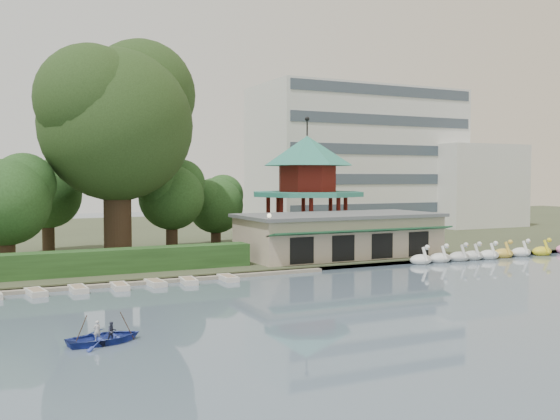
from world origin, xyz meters
TOP-DOWN VIEW (x-y plane):
  - ground_plane at (0.00, 0.00)m, footprint 220.00×220.00m
  - shore at (0.00, 52.00)m, footprint 220.00×70.00m
  - embankment at (0.00, 17.30)m, footprint 220.00×0.60m
  - dock at (-12.00, 17.20)m, footprint 34.00×1.60m
  - boathouse at (10.00, 21.97)m, footprint 18.60×9.39m
  - pavilion at (12.00, 32.00)m, footprint 12.40×12.40m
  - office_building at (32.67, 49.00)m, footprint 38.00×18.00m
  - hedge at (-15.00, 20.50)m, footprint 30.00×2.00m
  - lamp_post at (1.50, 19.00)m, footprint 0.36×0.36m
  - big_tree at (-8.82, 28.21)m, footprint 14.56×13.57m
  - small_trees at (-13.50, 31.11)m, footprint 39.67×16.76m
  - swan_boats at (23.59, 16.61)m, footprint 20.54×2.14m
  - moored_rowboats at (-15.35, 15.84)m, footprint 25.03×2.67m
  - rowboat_with_passengers at (-14.82, 1.80)m, footprint 5.23×4.09m

SIDE VIEW (x-z plane):
  - ground_plane at x=0.00m, z-range 0.00..0.00m
  - dock at x=-12.00m, z-range 0.00..0.24m
  - embankment at x=0.00m, z-range 0.00..0.30m
  - moored_rowboats at x=-15.35m, z-range 0.00..0.36m
  - shore at x=0.00m, z-range 0.00..0.40m
  - swan_boats at x=23.59m, z-range -0.56..1.35m
  - rowboat_with_passengers at x=-14.82m, z-range -0.51..1.50m
  - hedge at x=-15.00m, z-range 0.40..2.20m
  - boathouse at x=10.00m, z-range 0.42..4.32m
  - lamp_post at x=1.50m, z-range 1.20..5.48m
  - small_trees at x=-13.50m, z-range 1.07..10.45m
  - pavilion at x=12.00m, z-range 0.73..14.23m
  - office_building at x=32.67m, z-range -0.27..19.73m
  - big_tree at x=-8.82m, z-range 3.28..23.08m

